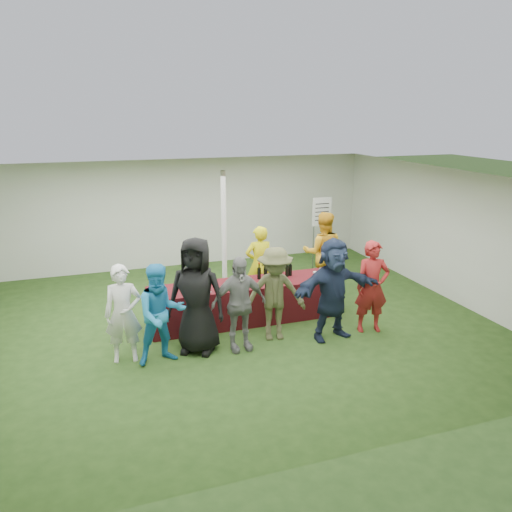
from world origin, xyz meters
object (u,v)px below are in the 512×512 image
object	(u,v)px
serving_table	(246,302)
customer_0	(123,314)
customer_3	(239,304)
customer_6	(372,287)
customer_1	(161,314)
dump_bucket	(326,273)
wine_list_sign	(322,217)
customer_2	(197,296)
staff_pourer	(259,264)
staff_back	(323,253)
customer_5	(333,289)
customer_4	(275,294)

from	to	relation	value
serving_table	customer_0	world-z (taller)	customer_0
customer_3	customer_6	xyz separation A→B (m)	(2.45, -0.06, 0.03)
customer_1	customer_3	world-z (taller)	customer_1
dump_bucket	customer_0	world-z (taller)	customer_0
wine_list_sign	customer_1	distance (m)	5.78
serving_table	dump_bucket	size ratio (longest dim) A/B	13.62
customer_6	customer_2	bearing A→B (deg)	-172.54
staff_pourer	customer_6	world-z (taller)	customer_6
serving_table	customer_6	size ratio (longest dim) A/B	2.17
staff_pourer	customer_3	world-z (taller)	staff_pourer
customer_2	staff_pourer	bearing A→B (deg)	76.10
serving_table	customer_2	size ratio (longest dim) A/B	1.87
wine_list_sign	customer_0	size ratio (longest dim) A/B	1.14
customer_1	wine_list_sign	bearing A→B (deg)	31.93
wine_list_sign	staff_back	distance (m)	1.75
staff_back	customer_0	distance (m)	4.69
serving_table	customer_5	xyz separation A→B (m)	(1.18, -1.18, 0.52)
dump_bucket	customer_4	world-z (taller)	customer_4
customer_0	customer_6	size ratio (longest dim) A/B	0.95
customer_1	serving_table	bearing A→B (deg)	25.99
customer_3	staff_pourer	bearing A→B (deg)	58.73
serving_table	customer_2	bearing A→B (deg)	-140.66
customer_3	customer_6	bearing A→B (deg)	-4.72
dump_bucket	customer_6	size ratio (longest dim) A/B	0.16
staff_pourer	customer_0	bearing A→B (deg)	33.75
customer_0	customer_3	distance (m)	1.82
customer_1	customer_6	distance (m)	3.71
customer_1	customer_3	size ratio (longest dim) A/B	1.01
customer_3	customer_4	size ratio (longest dim) A/B	0.97
staff_pourer	customer_6	bearing A→B (deg)	127.32
customer_5	staff_back	bearing A→B (deg)	61.16
staff_back	customer_6	bearing A→B (deg)	109.11
dump_bucket	customer_6	xyz separation A→B (m)	(0.45, -0.93, -0.01)
staff_pourer	customer_2	distance (m)	2.46
wine_list_sign	customer_3	distance (m)	4.84
dump_bucket	staff_pourer	xyz separation A→B (m)	(-0.96, 1.08, -0.04)
dump_bucket	staff_pourer	size ratio (longest dim) A/B	0.16
serving_table	staff_pourer	size ratio (longest dim) A/B	2.25
staff_back	customer_0	world-z (taller)	staff_back
customer_0	customer_1	bearing A→B (deg)	-18.06
customer_3	customer_4	world-z (taller)	customer_4
wine_list_sign	customer_2	distance (m)	5.18
serving_table	dump_bucket	bearing A→B (deg)	-8.20
customer_2	customer_4	xyz separation A→B (m)	(1.36, 0.02, -0.14)
customer_3	customer_2	bearing A→B (deg)	162.24
customer_0	staff_back	bearing A→B (deg)	28.49
customer_2	customer_5	distance (m)	2.33
customer_3	customer_6	size ratio (longest dim) A/B	0.96
customer_1	customer_5	size ratio (longest dim) A/B	0.90
wine_list_sign	customer_4	bearing A→B (deg)	-126.57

